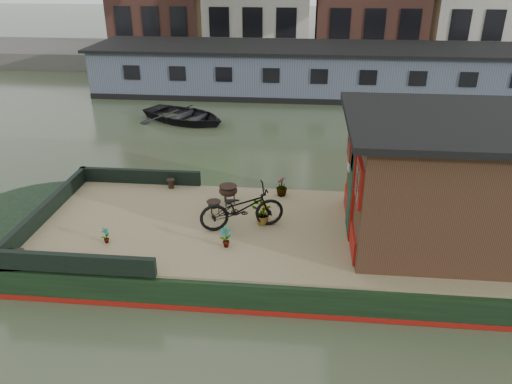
# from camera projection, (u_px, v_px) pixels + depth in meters

# --- Properties ---
(ground) EXTENTS (120.00, 120.00, 0.00)m
(ground) POSITION_uv_depth(u_px,v_px,m) (325.00, 257.00, 10.40)
(ground) COLOR #323E27
(ground) RESTS_ON ground
(houseboat_hull) EXTENTS (14.01, 4.02, 0.60)m
(houseboat_hull) POSITION_uv_depth(u_px,v_px,m) (262.00, 243.00, 10.40)
(houseboat_hull) COLOR black
(houseboat_hull) RESTS_ON ground
(houseboat_deck) EXTENTS (11.80, 3.80, 0.05)m
(houseboat_deck) POSITION_uv_depth(u_px,v_px,m) (327.00, 231.00, 10.13)
(houseboat_deck) COLOR #8B7D55
(houseboat_deck) RESTS_ON houseboat_hull
(bow_bulwark) EXTENTS (3.00, 4.00, 0.35)m
(bow_bulwark) POSITION_uv_depth(u_px,v_px,m) (85.00, 211.00, 10.50)
(bow_bulwark) COLOR black
(bow_bulwark) RESTS_ON houseboat_deck
(cabin) EXTENTS (4.00, 3.50, 2.42)m
(cabin) POSITION_uv_depth(u_px,v_px,m) (448.00, 179.00, 9.41)
(cabin) COLOR #311E13
(cabin) RESTS_ON houseboat_deck
(bicycle) EXTENTS (1.82, 1.11, 0.90)m
(bicycle) POSITION_uv_depth(u_px,v_px,m) (242.00, 208.00, 10.04)
(bicycle) COLOR black
(bicycle) RESTS_ON houseboat_deck
(potted_plant_a) EXTENTS (0.27, 0.23, 0.43)m
(potted_plant_a) POSITION_uv_depth(u_px,v_px,m) (226.00, 237.00, 9.45)
(potted_plant_a) COLOR brown
(potted_plant_a) RESTS_ON houseboat_deck
(potted_plant_b) EXTENTS (0.17, 0.20, 0.34)m
(potted_plant_b) POSITION_uv_depth(u_px,v_px,m) (263.00, 212.00, 10.48)
(potted_plant_b) COLOR maroon
(potted_plant_b) RESTS_ON houseboat_deck
(potted_plant_c) EXTENTS (0.44, 0.38, 0.47)m
(potted_plant_c) POSITION_uv_depth(u_px,v_px,m) (262.00, 214.00, 10.26)
(potted_plant_c) COLOR #B27033
(potted_plant_c) RESTS_ON houseboat_deck
(potted_plant_d) EXTENTS (0.27, 0.27, 0.46)m
(potted_plant_d) POSITION_uv_depth(u_px,v_px,m) (282.00, 186.00, 11.51)
(potted_plant_d) COLOR #A0462B
(potted_plant_d) RESTS_ON houseboat_deck
(potted_plant_e) EXTENTS (0.17, 0.20, 0.33)m
(potted_plant_e) POSITION_uv_depth(u_px,v_px,m) (106.00, 236.00, 9.60)
(potted_plant_e) COLOR brown
(potted_plant_e) RESTS_ON houseboat_deck
(brazier_front) EXTENTS (0.34, 0.34, 0.35)m
(brazier_front) POSITION_uv_depth(u_px,v_px,m) (214.00, 209.00, 10.62)
(brazier_front) COLOR black
(brazier_front) RESTS_ON houseboat_deck
(brazier_rear) EXTENTS (0.54, 0.54, 0.45)m
(brazier_rear) POSITION_uv_depth(u_px,v_px,m) (228.00, 195.00, 11.11)
(brazier_rear) COLOR black
(brazier_rear) RESTS_ON houseboat_deck
(bollard_port) EXTENTS (0.20, 0.20, 0.23)m
(bollard_port) POSITION_uv_depth(u_px,v_px,m) (171.00, 184.00, 11.93)
(bollard_port) COLOR black
(bollard_port) RESTS_ON houseboat_deck
(bollard_stbd) EXTENTS (0.20, 0.20, 0.23)m
(bollard_stbd) POSITION_uv_depth(u_px,v_px,m) (20.00, 256.00, 9.05)
(bollard_stbd) COLOR black
(bollard_stbd) RESTS_ON houseboat_deck
(dinghy) EXTENTS (4.23, 3.81, 0.72)m
(dinghy) POSITION_uv_depth(u_px,v_px,m) (184.00, 112.00, 18.89)
(dinghy) COLOR black
(dinghy) RESTS_ON ground
(far_houseboat) EXTENTS (20.40, 4.40, 2.11)m
(far_houseboat) POSITION_uv_depth(u_px,v_px,m) (318.00, 72.00, 22.59)
(far_houseboat) COLOR #4C5666
(far_houseboat) RESTS_ON ground
(quay) EXTENTS (60.00, 6.00, 0.90)m
(quay) POSITION_uv_depth(u_px,v_px,m) (316.00, 58.00, 28.66)
(quay) COLOR #47443F
(quay) RESTS_ON ground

